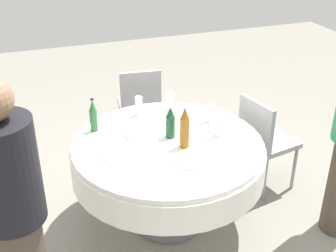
# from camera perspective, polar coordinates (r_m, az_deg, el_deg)

# --- Properties ---
(ground_plane) EXTENTS (10.00, 10.00, 0.00)m
(ground_plane) POSITION_cam_1_polar(r_m,az_deg,el_deg) (3.66, 0.00, -12.20)
(ground_plane) COLOR gray
(dining_table) EXTENTS (1.44, 1.44, 0.74)m
(dining_table) POSITION_cam_1_polar(r_m,az_deg,el_deg) (3.32, 0.00, -4.31)
(dining_table) COLOR white
(dining_table) RESTS_ON ground_plane
(bottle_dark_green_rear) EXTENTS (0.07, 0.07, 0.26)m
(bottle_dark_green_rear) POSITION_cam_1_polar(r_m,az_deg,el_deg) (3.25, 0.31, 0.40)
(bottle_dark_green_rear) COLOR #194728
(bottle_dark_green_rear) RESTS_ON dining_table
(bottle_amber_right) EXTENTS (0.07, 0.07, 0.33)m
(bottle_amber_right) POSITION_cam_1_polar(r_m,az_deg,el_deg) (3.11, 2.18, -0.24)
(bottle_amber_right) COLOR #8C5619
(bottle_amber_right) RESTS_ON dining_table
(bottle_green_south) EXTENTS (0.06, 0.06, 0.27)m
(bottle_green_south) POSITION_cam_1_polar(r_m,az_deg,el_deg) (3.39, -9.66, 1.29)
(bottle_green_south) COLOR #2D6B38
(bottle_green_south) RESTS_ON dining_table
(wine_glass_front) EXTENTS (0.07, 0.07, 0.15)m
(wine_glass_front) POSITION_cam_1_polar(r_m,az_deg,el_deg) (3.68, 0.23, 3.57)
(wine_glass_front) COLOR white
(wine_glass_front) RESTS_ON dining_table
(wine_glass_far) EXTENTS (0.07, 0.07, 0.14)m
(wine_glass_far) POSITION_cam_1_polar(r_m,az_deg,el_deg) (3.50, 5.36, 2.05)
(wine_glass_far) COLOR white
(wine_glass_far) RESTS_ON dining_table
(wine_glass_outer) EXTENTS (0.06, 0.06, 0.16)m
(wine_glass_outer) POSITION_cam_1_polar(r_m,az_deg,el_deg) (3.60, -3.83, 3.12)
(wine_glass_outer) COLOR white
(wine_glass_outer) RESTS_ON dining_table
(wine_glass_mid) EXTENTS (0.07, 0.07, 0.14)m
(wine_glass_mid) POSITION_cam_1_polar(r_m,az_deg,el_deg) (3.30, 6.45, 0.22)
(wine_glass_mid) COLOR white
(wine_glass_mid) RESTS_ON dining_table
(wine_glass_west) EXTENTS (0.06, 0.06, 0.14)m
(wine_glass_west) POSITION_cam_1_polar(r_m,az_deg,el_deg) (3.49, 0.56, 2.13)
(wine_glass_west) COLOR white
(wine_glass_west) RESTS_ON dining_table
(plate_west) EXTENTS (0.23, 0.23, 0.02)m
(plate_west) POSITION_cam_1_polar(r_m,az_deg,el_deg) (3.01, 3.12, -4.55)
(plate_west) COLOR white
(plate_west) RESTS_ON dining_table
(plate_left) EXTENTS (0.20, 0.20, 0.02)m
(plate_left) POSITION_cam_1_polar(r_m,az_deg,el_deg) (3.12, -7.36, -3.43)
(plate_left) COLOR white
(plate_left) RESTS_ON dining_table
(spoon_right) EXTENTS (0.16, 0.11, 0.00)m
(spoon_right) POSITION_cam_1_polar(r_m,az_deg,el_deg) (3.22, 10.09, -2.73)
(spoon_right) COLOR silver
(spoon_right) RESTS_ON dining_table
(fork_south) EXTENTS (0.13, 0.14, 0.00)m
(fork_south) POSITION_cam_1_polar(r_m,az_deg,el_deg) (2.98, -3.69, -5.07)
(fork_south) COLOR silver
(fork_south) RESTS_ON dining_table
(folded_napkin) EXTENTS (0.20, 0.20, 0.02)m
(folded_napkin) POSITION_cam_1_polar(r_m,az_deg,el_deg) (3.35, -4.38, -0.87)
(folded_napkin) COLOR white
(folded_napkin) RESTS_ON dining_table
(person_right) EXTENTS (0.34, 0.34, 1.64)m
(person_right) POSITION_cam_1_polar(r_m,az_deg,el_deg) (2.47, -19.29, -11.24)
(person_right) COLOR #4C3F33
(person_right) RESTS_ON ground_plane
(chair_outer) EXTENTS (0.44, 0.44, 0.87)m
(chair_outer) POSITION_cam_1_polar(r_m,az_deg,el_deg) (4.44, -3.72, 3.25)
(chair_outer) COLOR #99999E
(chair_outer) RESTS_ON ground_plane
(chair_mid) EXTENTS (0.47, 0.47, 0.87)m
(chair_mid) POSITION_cam_1_polar(r_m,az_deg,el_deg) (3.85, 12.24, -1.40)
(chair_mid) COLOR #99999E
(chair_mid) RESTS_ON ground_plane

